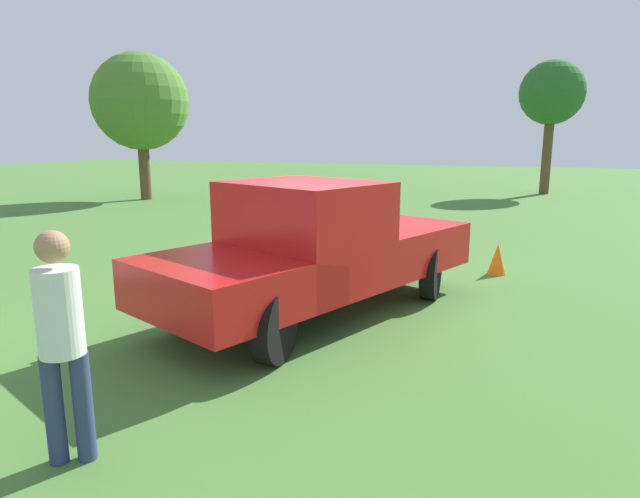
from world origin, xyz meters
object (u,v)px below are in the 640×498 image
tree_back_left (552,94)px  tree_far_center (140,102)px  pickup_truck (314,246)px  person_bystander (61,335)px  traffic_cone (497,259)px

tree_back_left → tree_far_center: (-7.55, 14.74, -0.45)m
pickup_truck → tree_far_center: 15.77m
person_bystander → tree_back_left: (22.22, -4.09, 3.13)m
person_bystander → tree_far_center: 18.32m
pickup_truck → traffic_cone: 3.98m
person_bystander → tree_far_center: tree_far_center is taller
tree_far_center → traffic_cone: 15.81m
pickup_truck → person_bystander: 3.87m
person_bystander → tree_far_center: bearing=-176.5°
tree_back_left → traffic_cone: size_ratio=10.03×
pickup_truck → person_bystander: (-3.83, 0.49, 0.05)m
tree_back_left → tree_far_center: tree_far_center is taller
person_bystander → tree_back_left: 22.81m
traffic_cone → tree_far_center: bearing=60.4°
person_bystander → tree_back_left: bearing=137.1°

